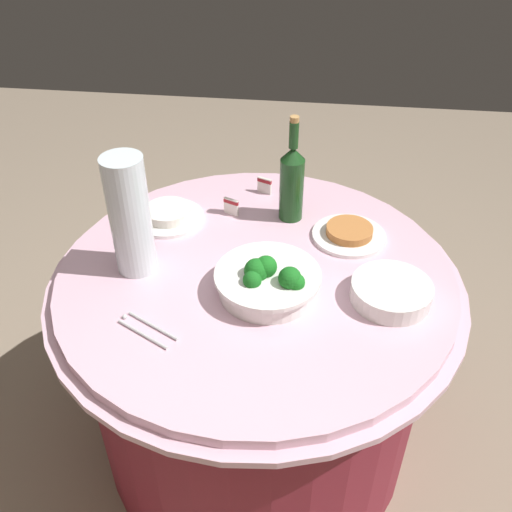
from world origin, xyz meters
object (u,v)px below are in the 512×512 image
object	(u,v)px
food_plate_peanuts	(349,233)
wine_bottle	(292,181)
broccoli_bowl	(268,281)
plate_stack	(391,292)
label_placard_front	(264,185)
decorative_fruit_vase	(131,223)
label_placard_mid	(231,206)
serving_tongs	(146,329)
food_plate_rice	(168,215)

from	to	relation	value
food_plate_peanuts	wine_bottle	bearing A→B (deg)	-25.87
broccoli_bowl	plate_stack	xyz separation A→B (m)	(-0.32, -0.01, -0.01)
wine_bottle	plate_stack	bearing A→B (deg)	129.01
plate_stack	label_placard_front	size ratio (longest dim) A/B	3.82
label_placard_front	food_plate_peanuts	bearing A→B (deg)	141.30
decorative_fruit_vase	label_placard_mid	bearing A→B (deg)	-126.14
wine_bottle	label_placard_mid	world-z (taller)	wine_bottle
plate_stack	decorative_fruit_vase	xyz separation A→B (m)	(0.69, -0.05, 0.12)
wine_bottle	food_plate_peanuts	bearing A→B (deg)	154.13
food_plate_peanuts	label_placard_front	xyz separation A→B (m)	(0.28, -0.22, 0.02)
plate_stack	wine_bottle	distance (m)	0.47
serving_tongs	label_placard_mid	distance (m)	0.55
food_plate_rice	label_placard_mid	bearing A→B (deg)	-164.29
serving_tongs	label_placard_front	world-z (taller)	label_placard_front
serving_tongs	label_placard_mid	bearing A→B (deg)	-103.38
serving_tongs	label_placard_mid	xyz separation A→B (m)	(-0.13, -0.54, 0.03)
wine_bottle	food_plate_peanuts	xyz separation A→B (m)	(-0.18, 0.09, -0.11)
decorative_fruit_vase	food_plate_rice	xyz separation A→B (m)	(-0.03, -0.24, -0.13)
plate_stack	wine_bottle	size ratio (longest dim) A/B	0.62
plate_stack	food_plate_rice	distance (m)	0.73
plate_stack	label_placard_mid	xyz separation A→B (m)	(0.47, -0.35, 0.01)
decorative_fruit_vase	label_placard_mid	distance (m)	0.39
wine_bottle	decorative_fruit_vase	distance (m)	0.51
decorative_fruit_vase	broccoli_bowl	bearing A→B (deg)	170.46
broccoli_bowl	label_placard_front	size ratio (longest dim) A/B	5.09
plate_stack	wine_bottle	bearing A→B (deg)	-50.99
plate_stack	broccoli_bowl	bearing A→B (deg)	2.08
food_plate_peanuts	label_placard_mid	distance (m)	0.38
plate_stack	serving_tongs	world-z (taller)	plate_stack
label_placard_mid	food_plate_peanuts	bearing A→B (deg)	167.52
plate_stack	serving_tongs	xyz separation A→B (m)	(0.60, 0.19, -0.02)
broccoli_bowl	decorative_fruit_vase	distance (m)	0.39
plate_stack	label_placard_mid	size ratio (longest dim) A/B	3.82
food_plate_peanuts	label_placard_front	bearing A→B (deg)	-38.70
serving_tongs	decorative_fruit_vase	bearing A→B (deg)	-69.47
broccoli_bowl	food_plate_peanuts	xyz separation A→B (m)	(-0.21, -0.28, -0.03)
label_placard_front	broccoli_bowl	bearing A→B (deg)	97.40
decorative_fruit_vase	food_plate_rice	world-z (taller)	decorative_fruit_vase
broccoli_bowl	decorative_fruit_vase	size ratio (longest dim) A/B	0.82
serving_tongs	food_plate_rice	bearing A→B (deg)	-82.65
plate_stack	serving_tongs	bearing A→B (deg)	17.38
serving_tongs	food_plate_peanuts	size ratio (longest dim) A/B	0.74
food_plate_rice	food_plate_peanuts	size ratio (longest dim) A/B	1.00
wine_bottle	label_placard_front	distance (m)	0.19
decorative_fruit_vase	label_placard_front	bearing A→B (deg)	-124.90
wine_bottle	food_plate_peanuts	size ratio (longest dim) A/B	1.53
broccoli_bowl	label_placard_mid	bearing A→B (deg)	-66.73
label_placard_front	plate_stack	bearing A→B (deg)	128.12
label_placard_mid	wine_bottle	bearing A→B (deg)	-177.95
broccoli_bowl	wine_bottle	size ratio (longest dim) A/B	0.83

